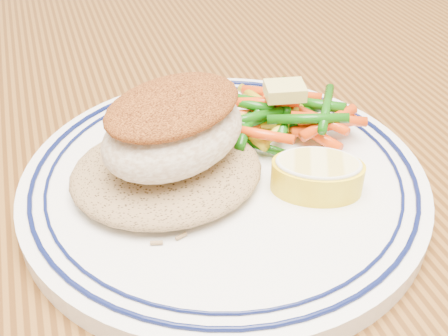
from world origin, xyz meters
TOP-DOWN VIEW (x-y plane):
  - dining_table at (0.00, 0.00)m, footprint 1.50×0.90m
  - plate at (-0.03, -0.01)m, footprint 0.26×0.26m
  - rice_pilaf at (-0.07, -0.01)m, footprint 0.12×0.11m
  - fish_fillet at (-0.06, -0.01)m, footprint 0.12×0.10m
  - vegetable_pile at (0.02, 0.02)m, footprint 0.11×0.09m
  - butter_pat at (0.02, 0.02)m, footprint 0.03×0.03m
  - lemon_wedge at (0.02, -0.05)m, footprint 0.07×0.07m

SIDE VIEW (x-z plane):
  - dining_table at x=0.00m, z-range 0.28..1.03m
  - plate at x=-0.03m, z-range 0.75..0.77m
  - rice_pilaf at x=-0.07m, z-range 0.77..0.79m
  - lemon_wedge at x=0.02m, z-range 0.77..0.79m
  - vegetable_pile at x=0.02m, z-range 0.76..0.79m
  - butter_pat at x=0.02m, z-range 0.79..0.80m
  - fish_fillet at x=-0.06m, z-range 0.78..0.83m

